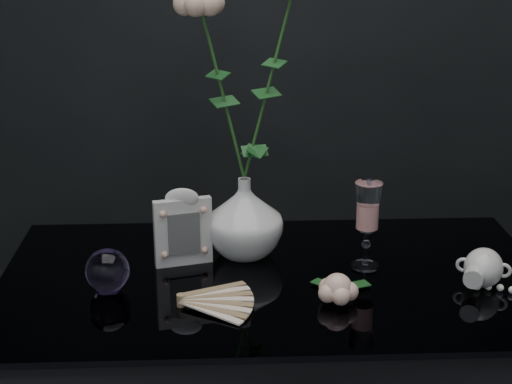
{
  "coord_description": "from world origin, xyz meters",
  "views": [
    {
      "loc": [
        -0.1,
        -1.31,
        1.42
      ],
      "look_at": [
        -0.03,
        0.09,
        0.92
      ],
      "focal_mm": 55.0,
      "sensor_mm": 36.0,
      "label": 1
    }
  ],
  "objects_px": {
    "vase": "(244,217)",
    "loose_rose": "(337,288)",
    "paperweight": "(107,270)",
    "wine_glass": "(367,226)",
    "picture_frame": "(183,227)",
    "pearl_jar": "(484,266)"
  },
  "relations": [
    {
      "from": "wine_glass",
      "to": "pearl_jar",
      "type": "height_order",
      "value": "wine_glass"
    },
    {
      "from": "picture_frame",
      "to": "loose_rose",
      "type": "bearing_deg",
      "value": -46.33
    },
    {
      "from": "wine_glass",
      "to": "picture_frame",
      "type": "relative_size",
      "value": 1.1
    },
    {
      "from": "vase",
      "to": "loose_rose",
      "type": "xyz_separation_m",
      "value": [
        0.16,
        -0.22,
        -0.05
      ]
    },
    {
      "from": "picture_frame",
      "to": "vase",
      "type": "bearing_deg",
      "value": 4.15
    },
    {
      "from": "loose_rose",
      "to": "pearl_jar",
      "type": "distance_m",
      "value": 0.29
    },
    {
      "from": "picture_frame",
      "to": "pearl_jar",
      "type": "height_order",
      "value": "picture_frame"
    },
    {
      "from": "wine_glass",
      "to": "paperweight",
      "type": "height_order",
      "value": "wine_glass"
    },
    {
      "from": "wine_glass",
      "to": "loose_rose",
      "type": "distance_m",
      "value": 0.18
    },
    {
      "from": "vase",
      "to": "pearl_jar",
      "type": "height_order",
      "value": "vase"
    },
    {
      "from": "vase",
      "to": "wine_glass",
      "type": "height_order",
      "value": "wine_glass"
    },
    {
      "from": "paperweight",
      "to": "pearl_jar",
      "type": "xyz_separation_m",
      "value": [
        0.7,
        -0.01,
        -0.0
      ]
    },
    {
      "from": "picture_frame",
      "to": "loose_rose",
      "type": "distance_m",
      "value": 0.34
    },
    {
      "from": "paperweight",
      "to": "loose_rose",
      "type": "xyz_separation_m",
      "value": [
        0.42,
        -0.07,
        -0.01
      ]
    },
    {
      "from": "paperweight",
      "to": "picture_frame",
      "type": "bearing_deg",
      "value": 39.62
    },
    {
      "from": "vase",
      "to": "paperweight",
      "type": "distance_m",
      "value": 0.3
    },
    {
      "from": "picture_frame",
      "to": "paperweight",
      "type": "relative_size",
      "value": 1.96
    },
    {
      "from": "pearl_jar",
      "to": "wine_glass",
      "type": "bearing_deg",
      "value": 179.89
    },
    {
      "from": "vase",
      "to": "paperweight",
      "type": "xyz_separation_m",
      "value": [
        -0.26,
        -0.15,
        -0.04
      ]
    },
    {
      "from": "wine_glass",
      "to": "picture_frame",
      "type": "height_order",
      "value": "wine_glass"
    },
    {
      "from": "paperweight",
      "to": "pearl_jar",
      "type": "distance_m",
      "value": 0.7
    },
    {
      "from": "wine_glass",
      "to": "paperweight",
      "type": "distance_m",
      "value": 0.5
    }
  ]
}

